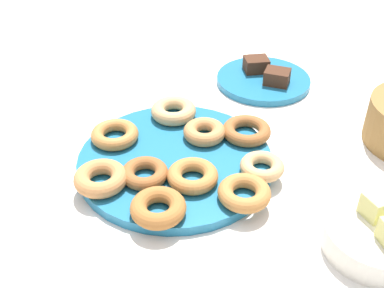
# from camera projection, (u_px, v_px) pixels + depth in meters

# --- Properties ---
(ground_plane) EXTENTS (2.40, 2.40, 0.00)m
(ground_plane) POSITION_uv_depth(u_px,v_px,m) (175.00, 165.00, 0.87)
(ground_plane) COLOR white
(donut_plate) EXTENTS (0.35, 0.35, 0.02)m
(donut_plate) POSITION_uv_depth(u_px,v_px,m) (175.00, 161.00, 0.86)
(donut_plate) COLOR #1E6B93
(donut_plate) RESTS_ON ground_plane
(donut_0) EXTENTS (0.13, 0.13, 0.02)m
(donut_0) POSITION_uv_depth(u_px,v_px,m) (247.00, 131.00, 0.90)
(donut_0) COLOR #995B2D
(donut_0) RESTS_ON donut_plate
(donut_1) EXTENTS (0.08, 0.08, 0.02)m
(donut_1) POSITION_uv_depth(u_px,v_px,m) (145.00, 173.00, 0.80)
(donut_1) COLOR #995B2D
(donut_1) RESTS_ON donut_plate
(donut_2) EXTENTS (0.09, 0.09, 0.02)m
(donut_2) POSITION_uv_depth(u_px,v_px,m) (115.00, 135.00, 0.89)
(donut_2) COLOR #BC7A3D
(donut_2) RESTS_ON donut_plate
(donut_3) EXTENTS (0.10, 0.10, 0.02)m
(donut_3) POSITION_uv_depth(u_px,v_px,m) (262.00, 167.00, 0.82)
(donut_3) COLOR tan
(donut_3) RESTS_ON donut_plate
(donut_4) EXTENTS (0.09, 0.09, 0.03)m
(donut_4) POSITION_uv_depth(u_px,v_px,m) (174.00, 111.00, 0.95)
(donut_4) COLOR tan
(donut_4) RESTS_ON donut_plate
(donut_5) EXTENTS (0.09, 0.09, 0.03)m
(donut_5) POSITION_uv_depth(u_px,v_px,m) (204.00, 132.00, 0.90)
(donut_5) COLOR #C6844C
(donut_5) RESTS_ON donut_plate
(donut_6) EXTENTS (0.10, 0.10, 0.02)m
(donut_6) POSITION_uv_depth(u_px,v_px,m) (244.00, 193.00, 0.76)
(donut_6) COLOR #BC7A3D
(donut_6) RESTS_ON donut_plate
(donut_7) EXTENTS (0.12, 0.12, 0.03)m
(donut_7) POSITION_uv_depth(u_px,v_px,m) (158.00, 208.00, 0.73)
(donut_7) COLOR #AD6B33
(donut_7) RESTS_ON donut_plate
(donut_8) EXTENTS (0.12, 0.12, 0.03)m
(donut_8) POSITION_uv_depth(u_px,v_px,m) (101.00, 178.00, 0.79)
(donut_8) COLOR #C6844C
(donut_8) RESTS_ON donut_plate
(donut_9) EXTENTS (0.11, 0.11, 0.02)m
(donut_9) POSITION_uv_depth(u_px,v_px,m) (193.00, 176.00, 0.79)
(donut_9) COLOR #BC7A3D
(donut_9) RESTS_ON donut_plate
(cake_plate) EXTENTS (0.21, 0.21, 0.02)m
(cake_plate) POSITION_uv_depth(u_px,v_px,m) (263.00, 80.00, 1.10)
(cake_plate) COLOR #1E6B93
(cake_plate) RESTS_ON ground_plane
(brownie_near) EXTENTS (0.05, 0.06, 0.03)m
(brownie_near) POSITION_uv_depth(u_px,v_px,m) (256.00, 64.00, 1.12)
(brownie_near) COLOR #472819
(brownie_near) RESTS_ON cake_plate
(brownie_far) EXTENTS (0.06, 0.06, 0.03)m
(brownie_far) POSITION_uv_depth(u_px,v_px,m) (277.00, 77.00, 1.07)
(brownie_far) COLOR #472819
(brownie_far) RESTS_ON cake_plate
(fruit_bowl) EXTENTS (0.15, 0.15, 0.04)m
(fruit_bowl) POSITION_uv_depth(u_px,v_px,m) (375.00, 238.00, 0.70)
(fruit_bowl) COLOR silver
(fruit_bowl) RESTS_ON ground_plane
(melon_chunk_left) EXTENTS (0.05, 0.05, 0.04)m
(melon_chunk_left) POSITION_uv_depth(u_px,v_px,m) (377.00, 206.00, 0.70)
(melon_chunk_left) COLOR #DBD67A
(melon_chunk_left) RESTS_ON fruit_bowl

